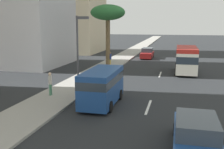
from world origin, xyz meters
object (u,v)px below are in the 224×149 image
car_third (147,53)px  pedestrian_by_tree (50,83)px  car_lead (196,136)px  van_second (102,85)px  palm_tree (108,14)px  pedestrian_mid_block (110,58)px  minibus_fourth (186,59)px  street_lamp (79,45)px

car_third → pedestrian_by_tree: (-24.44, 4.46, 0.33)m
car_lead → van_second: 8.11m
van_second → palm_tree: size_ratio=0.66×
car_lead → palm_tree: (20.65, 9.25, 5.79)m
palm_tree → pedestrian_mid_block: bearing=-69.4°
van_second → pedestrian_mid_block: 15.40m
van_second → car_third: bearing=179.5°
car_third → minibus_fourth: 13.01m
minibus_fourth → palm_tree: bearing=81.6°
van_second → pedestrian_mid_block: bearing=-167.8°
car_third → pedestrian_by_tree: 24.84m
pedestrian_by_tree → palm_tree: size_ratio=0.23×
car_lead → palm_tree: palm_tree is taller
street_lamp → car_lead: bearing=-133.3°
pedestrian_mid_block → street_lamp: 13.48m
palm_tree → street_lamp: 13.42m
car_lead → pedestrian_by_tree: pedestrian_by_tree is taller
car_lead → car_third: car_third is taller
car_lead → pedestrian_by_tree: 11.95m
van_second → minibus_fourth: size_ratio=0.79×
minibus_fourth → street_lamp: size_ratio=1.07×
car_third → pedestrian_by_tree: size_ratio=2.75×
pedestrian_mid_block → pedestrian_by_tree: (-14.20, 1.00, -0.06)m
car_third → palm_tree: bearing=-19.8°
minibus_fourth → pedestrian_by_tree: size_ratio=3.60×
pedestrian_mid_block → pedestrian_by_tree: bearing=136.5°
van_second → palm_tree: (14.96, 3.51, 5.19)m
van_second → pedestrian_mid_block: size_ratio=2.72×
pedestrian_by_tree → palm_tree: (14.10, -0.75, 5.45)m
car_lead → pedestrian_by_tree: (6.55, 10.00, 0.35)m
pedestrian_by_tree → street_lamp: size_ratio=0.30×
pedestrian_by_tree → palm_tree: 15.14m
van_second → minibus_fourth: minibus_fourth is taller
minibus_fourth → pedestrian_mid_block: (1.47, 9.07, -0.41)m
pedestrian_mid_block → street_lamp: size_ratio=0.31×
car_third → pedestrian_mid_block: bearing=-18.7°
car_third → street_lamp: 23.75m
minibus_fourth → palm_tree: 10.65m
pedestrian_mid_block → street_lamp: (-13.18, -0.96, 2.66)m
pedestrian_mid_block → palm_tree: bearing=71.1°
pedestrian_by_tree → car_third: bearing=150.7°
car_third → pedestrian_mid_block: 10.82m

